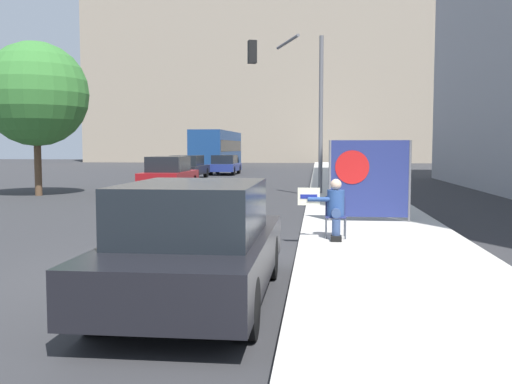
{
  "coord_description": "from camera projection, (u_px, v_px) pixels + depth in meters",
  "views": [
    {
      "loc": [
        2.16,
        -8.35,
        1.94
      ],
      "look_at": [
        0.75,
        4.67,
        0.91
      ],
      "focal_mm": 40.0,
      "sensor_mm": 36.0,
      "label": 1
    }
  ],
  "objects": [
    {
      "name": "city_bus_on_road",
      "position": [
        217.0,
        148.0,
        49.87
      ],
      "size": [
        2.6,
        12.04,
        3.32
      ],
      "color": "navy",
      "rests_on": "ground_plane"
    },
    {
      "name": "building_backdrop_far",
      "position": [
        287.0,
        77.0,
        75.72
      ],
      "size": [
        52.0,
        12.0,
        22.63
      ],
      "color": "gray",
      "rests_on": "ground_plane"
    },
    {
      "name": "sidewalk_curb",
      "position": [
        349.0,
        193.0,
        23.15
      ],
      "size": [
        3.26,
        90.0,
        0.16
      ],
      "primitive_type": "cube",
      "color": "beige",
      "rests_on": "ground_plane"
    },
    {
      "name": "street_tree_near_curb",
      "position": [
        36.0,
        94.0,
        22.58
      ],
      "size": [
        4.13,
        4.13,
        6.11
      ],
      "color": "brown",
      "rests_on": "ground_plane"
    },
    {
      "name": "car_on_road_distant",
      "position": [
        225.0,
        165.0,
        40.47
      ],
      "size": [
        1.79,
        4.4,
        1.39
      ],
      "color": "navy",
      "rests_on": "ground_plane"
    },
    {
      "name": "car_on_road_midblock",
      "position": [
        188.0,
        167.0,
        35.07
      ],
      "size": [
        1.87,
        4.66,
        1.44
      ],
      "color": "black",
      "rests_on": "ground_plane"
    },
    {
      "name": "seated_protester",
      "position": [
        335.0,
        207.0,
        11.18
      ],
      "size": [
        0.95,
        0.77,
        1.16
      ],
      "rotation": [
        0.0,
        0.0,
        0.13
      ],
      "color": "#474C56",
      "rests_on": "sidewalk_curb"
    },
    {
      "name": "traffic_light_pole",
      "position": [
        297.0,
        88.0,
        21.76
      ],
      "size": [
        2.84,
        2.61,
        6.05
      ],
      "color": "slate",
      "rests_on": "sidewalk_curb"
    },
    {
      "name": "ground_plane",
      "position": [
        174.0,
        275.0,
        8.66
      ],
      "size": [
        160.0,
        160.0,
        0.0
      ],
      "primitive_type": "plane",
      "color": "#303033"
    },
    {
      "name": "parked_car_curbside",
      "position": [
        196.0,
        243.0,
        7.07
      ],
      "size": [
        1.81,
        4.33,
        1.51
      ],
      "color": "black",
      "rests_on": "ground_plane"
    },
    {
      "name": "protest_banner",
      "position": [
        369.0,
        179.0,
        13.7
      ],
      "size": [
        1.96,
        0.06,
        1.95
      ],
      "color": "slate",
      "rests_on": "sidewalk_curb"
    },
    {
      "name": "car_on_road_nearest",
      "position": [
        169.0,
        174.0,
        25.51
      ],
      "size": [
        1.76,
        4.35,
        1.53
      ],
      "color": "maroon",
      "rests_on": "ground_plane"
    }
  ]
}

